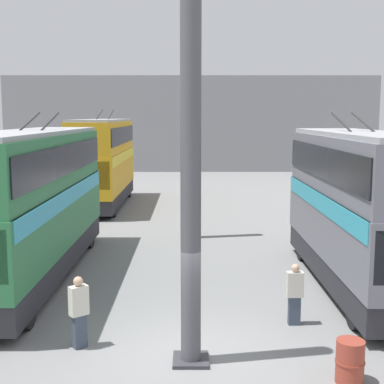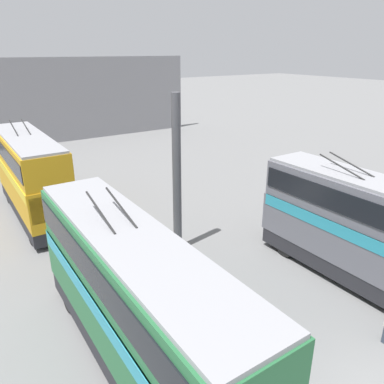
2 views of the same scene
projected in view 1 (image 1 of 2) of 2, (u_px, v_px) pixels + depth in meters
name	position (u px, v px, depth m)	size (l,w,h in m)	color
ground_plane	(191.00, 353.00, 12.16)	(240.00, 240.00, 0.00)	slate
depot_back_wall	(191.00, 124.00, 51.28)	(0.50, 36.00, 9.18)	gray
support_column_near	(191.00, 185.00, 11.20)	(0.79, 0.79, 8.10)	#4C4C51
support_column_far	(191.00, 149.00, 23.19)	(0.79, 0.79, 8.10)	#4C4C51
bus_left_far	(360.00, 200.00, 16.52)	(9.57, 2.54, 5.50)	black
bus_right_mid	(31.00, 195.00, 17.45)	(11.45, 2.54, 5.51)	black
bus_right_far	(103.00, 157.00, 31.73)	(10.11, 2.54, 5.79)	black
person_by_left_row	(295.00, 293.00, 13.73)	(0.25, 0.42, 1.61)	#384251
person_by_right_row	(79.00, 310.00, 12.35)	(0.45, 0.48, 1.71)	#384251
oil_drum	(350.00, 361.00, 10.78)	(0.60, 0.60, 0.89)	#933828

